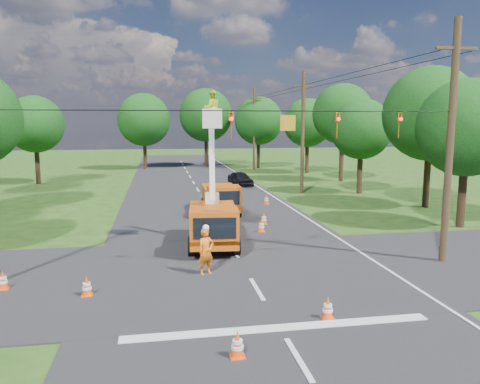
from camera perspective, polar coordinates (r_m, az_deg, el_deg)
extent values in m
plane|color=#214615|center=(36.11, -4.51, -0.90)|extent=(140.00, 140.00, 0.00)
cube|color=black|center=(36.11, -4.51, -0.90)|extent=(12.00, 100.00, 0.06)
cube|color=black|center=(18.73, 0.78, -9.78)|extent=(56.00, 10.00, 0.07)
cube|color=silver|center=(14.00, 4.89, -16.34)|extent=(9.00, 0.45, 0.02)
cube|color=silver|center=(37.04, 4.14, -0.66)|extent=(0.12, 90.00, 0.02)
cube|color=#C3450D|center=(22.62, -3.29, -4.78)|extent=(2.61, 5.88, 0.43)
cube|color=#C3450D|center=(20.45, -3.17, -4.07)|extent=(2.23, 1.80, 1.43)
cube|color=black|center=(19.65, -3.11, -4.44)|extent=(1.81, 0.22, 0.91)
cube|color=#C3450D|center=(23.23, -3.35, -2.91)|extent=(2.55, 3.71, 0.95)
cylinder|color=black|center=(20.92, -5.92, -6.61)|extent=(0.38, 0.90, 0.88)
cylinder|color=black|center=(20.97, -0.42, -6.53)|extent=(0.38, 0.90, 0.88)
cylinder|color=black|center=(24.44, -5.75, -4.40)|extent=(0.38, 0.90, 0.88)
cylinder|color=black|center=(24.48, -1.05, -4.34)|extent=(0.38, 0.90, 0.88)
cube|color=silver|center=(24.14, -3.43, -0.75)|extent=(0.78, 0.78, 0.52)
cube|color=silver|center=(23.37, -3.44, 4.12)|extent=(0.38, 1.29, 4.13)
cube|color=silver|center=(22.30, -3.43, 8.93)|extent=(0.98, 0.98, 0.91)
imported|color=#C6E526|center=(22.31, -3.44, 10.17)|extent=(0.84, 0.68, 1.63)
cube|color=#C3450D|center=(30.68, -2.41, -1.33)|extent=(2.05, 5.41, 0.40)
cube|color=#C3450D|center=(28.67, -1.97, -0.60)|extent=(1.99, 1.55, 1.34)
cube|color=black|center=(27.92, -1.77, -0.75)|extent=(1.70, 0.08, 0.85)
cube|color=#C3450D|center=(31.29, -2.57, -0.09)|extent=(2.15, 3.35, 0.90)
cylinder|color=black|center=(28.96, -3.86, -2.40)|extent=(0.30, 0.83, 0.82)
cylinder|color=black|center=(29.18, -0.18, -2.29)|extent=(0.30, 0.83, 0.82)
cylinder|color=black|center=(32.30, -4.42, -1.27)|extent=(0.30, 0.83, 0.82)
cylinder|color=black|center=(32.50, -1.11, -1.18)|extent=(0.30, 0.83, 0.82)
imported|color=#D94812|center=(18.27, -4.17, -7.26)|extent=(0.80, 0.70, 1.84)
imported|color=black|center=(43.76, 0.06, 1.64)|extent=(2.21, 4.07, 1.31)
cone|color=#FF4C0D|center=(12.30, -0.32, -18.01)|extent=(0.36, 0.36, 0.70)
cube|color=#FF4C0D|center=(12.46, -0.31, -19.41)|extent=(0.38, 0.38, 0.04)
cylinder|color=white|center=(12.28, -0.32, -17.76)|extent=(0.26, 0.26, 0.09)
cylinder|color=white|center=(12.35, -0.32, -18.38)|extent=(0.31, 0.31, 0.09)
cone|color=#FF4C0D|center=(14.67, 10.65, -13.65)|extent=(0.36, 0.36, 0.70)
cube|color=#FF4C0D|center=(14.80, 10.62, -14.87)|extent=(0.38, 0.38, 0.04)
cylinder|color=white|center=(14.65, 10.66, -13.43)|extent=(0.26, 0.26, 0.09)
cylinder|color=white|center=(14.70, 10.64, -13.97)|extent=(0.31, 0.31, 0.09)
cone|color=#FF4C0D|center=(25.25, 2.62, -4.08)|extent=(0.36, 0.36, 0.70)
cube|color=#FF4C0D|center=(25.33, 2.61, -4.83)|extent=(0.38, 0.38, 0.04)
cylinder|color=white|center=(25.24, 2.62, -3.95)|extent=(0.26, 0.26, 0.09)
cylinder|color=white|center=(25.27, 2.62, -4.28)|extent=(0.31, 0.31, 0.09)
cone|color=#FF4C0D|center=(27.10, 2.94, -3.22)|extent=(0.36, 0.36, 0.70)
cube|color=#FF4C0D|center=(27.17, 2.93, -3.92)|extent=(0.38, 0.38, 0.04)
cylinder|color=white|center=(27.08, 2.94, -3.09)|extent=(0.26, 0.26, 0.09)
cylinder|color=white|center=(27.11, 2.94, -3.40)|extent=(0.31, 0.31, 0.09)
cone|color=#FF4C0D|center=(17.00, -18.18, -10.79)|extent=(0.36, 0.36, 0.70)
cube|color=#FF4C0D|center=(17.12, -18.13, -11.86)|extent=(0.38, 0.38, 0.04)
cylinder|color=white|center=(16.98, -18.19, -10.60)|extent=(0.26, 0.26, 0.09)
cylinder|color=white|center=(17.03, -18.17, -11.07)|extent=(0.31, 0.31, 0.09)
cone|color=#FF4C0D|center=(18.73, -26.95, -9.51)|extent=(0.36, 0.36, 0.70)
cube|color=#FF4C0D|center=(18.83, -26.88, -10.49)|extent=(0.38, 0.38, 0.04)
cylinder|color=white|center=(18.71, -26.96, -9.33)|extent=(0.26, 0.26, 0.09)
cylinder|color=white|center=(18.76, -26.93, -9.77)|extent=(0.31, 0.31, 0.09)
cone|color=#FF4C0D|center=(33.81, 3.23, -0.87)|extent=(0.36, 0.36, 0.70)
cube|color=#FF4C0D|center=(33.87, 3.23, -1.44)|extent=(0.38, 0.38, 0.04)
cylinder|color=white|center=(33.80, 3.24, -0.77)|extent=(0.26, 0.26, 0.09)
cylinder|color=white|center=(33.83, 3.23, -1.02)|extent=(0.31, 0.31, 0.09)
cylinder|color=#4C3823|center=(21.10, 24.24, 5.38)|extent=(0.30, 0.30, 10.00)
cube|color=#4C3823|center=(21.29, 24.88, 15.63)|extent=(1.80, 0.12, 0.12)
cylinder|color=#4C3823|center=(39.30, 7.65, 7.14)|extent=(0.30, 0.30, 10.00)
cube|color=#4C3823|center=(39.40, 7.76, 12.67)|extent=(1.80, 0.12, 0.12)
cylinder|color=#4C3823|center=(58.68, 1.73, 7.63)|extent=(0.30, 0.30, 10.00)
cube|color=#4C3823|center=(58.74, 1.74, 11.34)|extent=(1.80, 0.12, 0.12)
cylinder|color=black|center=(17.70, -0.79, 9.88)|extent=(18.00, 0.04, 0.04)
cube|color=#B28515|center=(18.15, 5.85, 8.38)|extent=(0.60, 0.05, 0.60)
imported|color=#B28515|center=(17.68, -1.11, 8.10)|extent=(0.16, 0.20, 1.00)
sphere|color=#FF0C0C|center=(17.56, -1.05, 8.91)|extent=(0.14, 0.14, 0.14)
imported|color=#B28515|center=(18.79, 11.78, 7.94)|extent=(0.16, 0.20, 1.00)
sphere|color=#FF0C0C|center=(18.68, 11.94, 8.70)|extent=(0.14, 0.14, 0.14)
imported|color=#B28515|center=(19.89, 18.83, 7.69)|extent=(0.16, 0.20, 1.00)
sphere|color=#FF0C0C|center=(19.78, 19.03, 8.41)|extent=(0.14, 0.14, 0.14)
cylinder|color=#382616|center=(49.00, -23.47, 3.28)|extent=(0.44, 0.44, 4.05)
sphere|color=#11390F|center=(48.84, -23.73, 7.58)|extent=(5.40, 5.40, 5.40)
cylinder|color=#382616|center=(29.13, 25.46, -0.02)|extent=(0.44, 0.44, 3.96)
sphere|color=#11390F|center=(28.87, 25.92, 7.07)|extent=(5.40, 5.40, 5.40)
cylinder|color=#382616|center=(34.88, 21.84, 1.98)|extent=(0.44, 0.44, 4.58)
sphere|color=#11390F|center=(34.70, 22.22, 8.82)|extent=(6.40, 6.40, 6.40)
cylinder|color=#382616|center=(40.23, 14.40, 2.54)|extent=(0.44, 0.44, 3.78)
sphere|color=#11390F|center=(40.04, 14.58, 7.44)|extent=(5.00, 5.00, 5.00)
cylinder|color=#382616|center=(48.14, 12.26, 4.13)|extent=(0.44, 0.44, 4.75)
sphere|color=#11390F|center=(48.02, 12.42, 9.27)|extent=(6.00, 6.00, 6.00)
cylinder|color=#382616|center=(55.32, 8.17, 4.46)|extent=(0.44, 0.44, 4.14)
sphere|color=#11390F|center=(55.19, 8.25, 8.35)|extent=(5.60, 5.60, 5.60)
cylinder|color=#382616|center=(60.61, -11.52, 4.84)|extent=(0.44, 0.44, 4.40)
sphere|color=#11390F|center=(60.50, -11.63, 8.63)|extent=(6.60, 6.60, 6.60)
cylinder|color=#382616|center=(62.88, -4.14, 5.32)|extent=(0.44, 0.44, 4.84)
sphere|color=#11390F|center=(62.80, -4.19, 9.33)|extent=(7.00, 7.00, 7.00)
cylinder|color=#382616|center=(60.95, 2.26, 4.98)|extent=(0.44, 0.44, 4.31)
sphere|color=#11390F|center=(60.83, 2.28, 8.67)|extent=(6.20, 6.20, 6.20)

